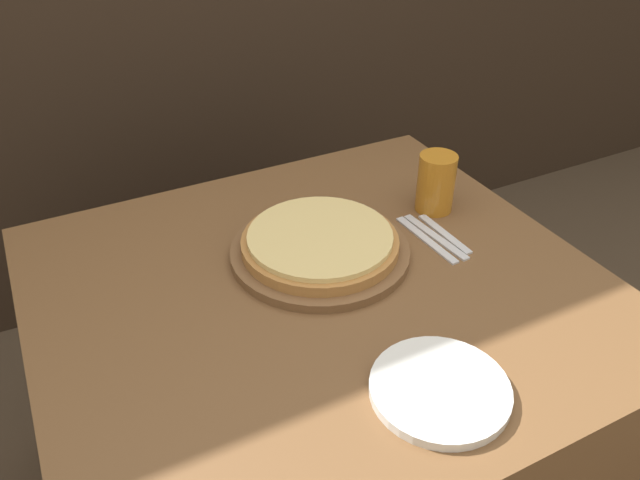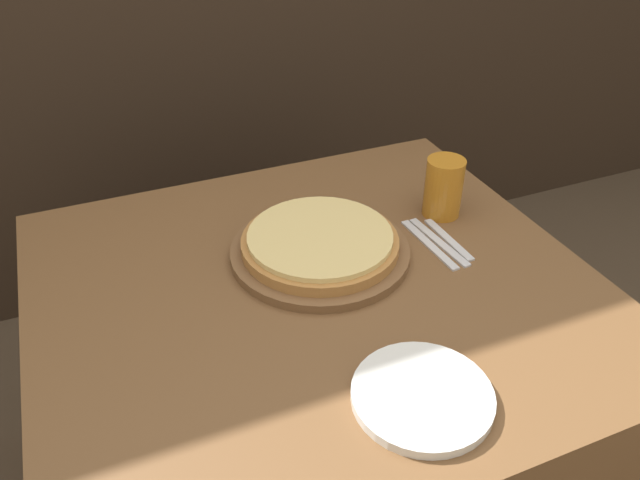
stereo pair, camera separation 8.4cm
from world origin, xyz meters
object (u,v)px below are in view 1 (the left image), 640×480
Objects in this scene: pizza_on_board at (320,246)px; fork at (426,240)px; dinner_knife at (435,237)px; beer_glass at (436,181)px; spoon at (444,234)px; dinner_plate at (440,389)px.

pizza_on_board reaches higher than fork.
fork and dinner_knife have the same top height.
fork is 1.00× the size of dinner_knife.
fork is (-0.09, -0.11, -0.07)m from beer_glass.
pizza_on_board is 2.73× the size of beer_glass.
pizza_on_board is 2.21× the size of spoon.
dinner_plate reaches higher than dinner_knife.
pizza_on_board is at bearing -171.78° from beer_glass.
beer_glass reaches higher than fork.
fork and spoon have the same top height.
beer_glass is 0.69× the size of fork.
fork is 0.03m from dinner_knife.
dinner_plate is 1.13× the size of dinner_knife.
pizza_on_board is 1.88× the size of fork.
dinner_plate is (-0.00, -0.43, -0.02)m from pizza_on_board.
spoon is (0.29, -0.06, -0.02)m from pizza_on_board.
fork is (0.24, -0.06, -0.02)m from pizza_on_board.
beer_glass reaches higher than spoon.
pizza_on_board is 0.27m from dinner_knife.
beer_glass is 0.81× the size of spoon.
fork is at bearing -131.75° from beer_glass.
fork is at bearing 57.65° from dinner_plate.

